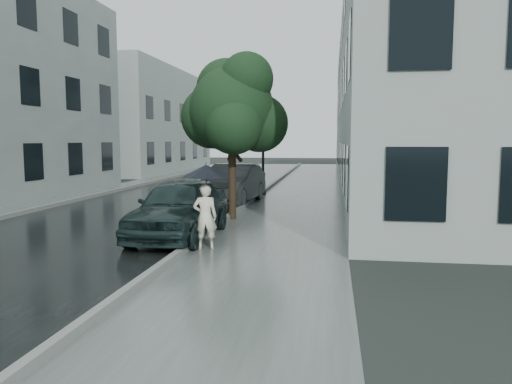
% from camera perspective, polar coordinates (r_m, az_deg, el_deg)
% --- Properties ---
extents(ground, '(120.00, 120.00, 0.00)m').
position_cam_1_polar(ground, '(9.36, -1.69, -9.43)').
color(ground, black).
rests_on(ground, ground).
extents(sidewalk, '(3.50, 60.00, 0.01)m').
position_cam_1_polar(sidewalk, '(21.07, 4.89, -0.80)').
color(sidewalk, slate).
rests_on(sidewalk, ground).
extents(kerb_near, '(0.15, 60.00, 0.15)m').
position_cam_1_polar(kerb_near, '(21.26, -0.02, -0.52)').
color(kerb_near, slate).
rests_on(kerb_near, ground).
extents(asphalt_road, '(6.85, 60.00, 0.00)m').
position_cam_1_polar(asphalt_road, '(22.07, -9.04, -0.55)').
color(asphalt_road, black).
rests_on(asphalt_road, ground).
extents(kerb_far, '(0.15, 60.00, 0.15)m').
position_cam_1_polar(kerb_far, '(23.36, -17.25, -0.20)').
color(kerb_far, slate).
rests_on(kerb_far, ground).
extents(sidewalk_far, '(1.70, 60.00, 0.01)m').
position_cam_1_polar(sidewalk_far, '(23.79, -19.25, -0.33)').
color(sidewalk_far, '#4C5451').
rests_on(sidewalk_far, ground).
extents(building_near, '(7.02, 36.00, 9.00)m').
position_cam_1_polar(building_near, '(28.70, 16.63, 9.77)').
color(building_near, gray).
rests_on(building_near, ground).
extents(building_far_b, '(7.02, 18.00, 8.00)m').
position_cam_1_polar(building_far_b, '(41.84, -13.01, 7.92)').
color(building_far_b, gray).
rests_on(building_far_b, ground).
extents(pedestrian, '(0.62, 0.49, 1.49)m').
position_cam_1_polar(pedestrian, '(11.37, -5.84, -2.82)').
color(pedestrian, silver).
rests_on(pedestrian, sidewalk).
extents(umbrella, '(1.40, 1.40, 1.04)m').
position_cam_1_polar(umbrella, '(11.26, -5.74, 2.42)').
color(umbrella, black).
rests_on(umbrella, ground).
extents(street_tree, '(3.43, 3.11, 5.12)m').
position_cam_1_polar(street_tree, '(15.66, -2.70, 9.48)').
color(street_tree, '#332619').
rests_on(street_tree, ground).
extents(lamp_post, '(0.85, 0.33, 5.54)m').
position_cam_1_polar(lamp_post, '(22.43, 0.44, 7.70)').
color(lamp_post, black).
rests_on(lamp_post, ground).
extents(car_near, '(1.87, 4.47, 1.51)m').
position_cam_1_polar(car_near, '(12.87, -8.70, -1.78)').
color(car_near, black).
rests_on(car_near, ground).
extents(car_far, '(1.99, 4.76, 1.53)m').
position_cam_1_polar(car_far, '(19.48, -2.67, 0.93)').
color(car_far, '#242529').
rests_on(car_far, ground).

